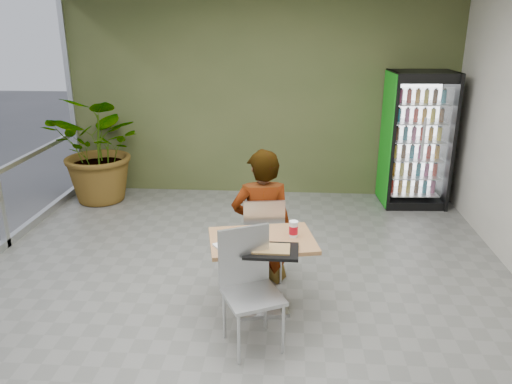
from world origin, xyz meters
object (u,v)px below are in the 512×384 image
Objects in this scene: chair_far at (263,233)px; potted_plant at (102,149)px; soda_cup at (293,229)px; chair_near at (248,278)px; dining_table at (262,259)px; seated_woman at (262,230)px; beverage_fridge at (416,140)px; cafeteria_tray at (271,251)px.

potted_plant is at bearing -51.73° from chair_far.
chair_far is 0.58× the size of potted_plant.
chair_far is 0.63m from soda_cup.
chair_near is at bearing -123.87° from soda_cup.
potted_plant is (-2.61, 2.92, 0.29)m from dining_table.
dining_table is 0.60m from seated_woman.
beverage_fridge is at bearing 33.75° from chair_near.
chair_near is at bearing 77.10° from chair_far.
dining_table is at bearing -166.31° from soda_cup.
chair_far is 2.00× the size of cafeteria_tray.
soda_cup is (0.31, -0.48, 0.26)m from chair_far.
dining_table is 0.50m from chair_near.
soda_cup is 0.08× the size of beverage_fridge.
beverage_fridge reaches higher than seated_woman.
potted_plant reaches higher than cafeteria_tray.
dining_table is at bearing -127.40° from beverage_fridge.
chair_near is 4.25m from beverage_fridge.
chair_far is 0.93× the size of chair_near.
potted_plant is at bearing 135.53° from soda_cup.
seated_woman is 3.47m from potted_plant.
chair_near is at bearing -53.49° from potted_plant.
potted_plant is at bearing -51.31° from seated_woman.
dining_table is 3.92m from potted_plant.
chair_near reaches higher than cafeteria_tray.
dining_table is 0.55m from chair_far.
dining_table is 0.55× the size of beverage_fridge.
cafeteria_tray is (0.10, -0.29, 0.23)m from dining_table.
chair_far is 0.87m from cafeteria_tray.
soda_cup is at bearing 31.00° from chair_near.
seated_woman is 3.34m from beverage_fridge.
beverage_fridge reaches higher than cafeteria_tray.
seated_woman is 3.68× the size of cafeteria_tray.
soda_cup is at bearing 112.57° from seated_woman.
dining_table is at bearing 108.85° from cafeteria_tray.
seated_woman is 0.88× the size of beverage_fridge.
chair_far reaches higher than cafeteria_tray.
dining_table is at bearing -48.18° from potted_plant.
dining_table is at bearing 54.83° from chair_near.
beverage_fridge is (2.00, 3.41, 0.23)m from cafeteria_tray.
chair_far is at bearing 61.25° from chair_near.
potted_plant is (-2.59, 2.37, 0.27)m from chair_far.
beverage_fridge is at bearing 59.63° from cafeteria_tray.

